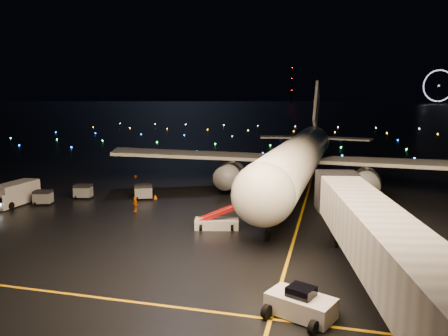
% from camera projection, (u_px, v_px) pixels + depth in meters
% --- Properties ---
extents(ground, '(2000.00, 2000.00, 0.00)m').
position_uv_depth(ground, '(314.00, 113.00, 324.55)').
color(ground, black).
rests_on(ground, ground).
extents(lane_centre, '(0.25, 80.00, 0.02)m').
position_uv_depth(lane_centre, '(302.00, 210.00, 49.13)').
color(lane_centre, '#E19F0D').
rests_on(lane_centre, ground).
extents(lane_cross, '(60.00, 0.25, 0.02)m').
position_uv_depth(lane_cross, '(20.00, 288.00, 29.36)').
color(lane_cross, '#E19F0D').
rests_on(lane_cross, ground).
extents(airliner, '(56.58, 53.99, 15.41)m').
position_uv_depth(airliner, '(302.00, 133.00, 59.93)').
color(airliner, white).
rests_on(airliner, ground).
extents(pushback_tug, '(4.36, 3.38, 1.84)m').
position_uv_depth(pushback_tug, '(301.00, 302.00, 25.41)').
color(pushback_tug, silver).
rests_on(pushback_tug, ground).
extents(belt_loader, '(6.40, 3.04, 3.00)m').
position_uv_depth(belt_loader, '(217.00, 214.00, 42.25)').
color(belt_loader, silver).
rests_on(belt_loader, ground).
extents(service_truck, '(2.56, 7.35, 2.68)m').
position_uv_depth(service_truck, '(16.00, 193.00, 51.65)').
color(service_truck, silver).
rests_on(service_truck, ground).
extents(crew_c, '(1.06, 0.94, 1.72)m').
position_uv_depth(crew_c, '(135.00, 204.00, 48.48)').
color(crew_c, orange).
rests_on(crew_c, ground).
extents(safety_cone_0, '(0.51, 0.51, 0.47)m').
position_uv_depth(safety_cone_0, '(245.00, 207.00, 49.53)').
color(safety_cone_0, '#FF5F05').
rests_on(safety_cone_0, ground).
extents(safety_cone_1, '(0.48, 0.48, 0.46)m').
position_uv_depth(safety_cone_1, '(231.00, 184.00, 62.38)').
color(safety_cone_1, '#FF5F05').
rests_on(safety_cone_1, ground).
extents(safety_cone_2, '(0.56, 0.56, 0.54)m').
position_uv_depth(safety_cone_2, '(155.00, 197.00, 54.61)').
color(safety_cone_2, '#FF5F05').
rests_on(safety_cone_2, ground).
extents(safety_cone_3, '(0.57, 0.57, 0.52)m').
position_uv_depth(safety_cone_3, '(136.00, 176.00, 69.15)').
color(safety_cone_3, '#FF5F05').
rests_on(safety_cone_3, ground).
extents(ferris_wheel, '(49.33, 16.80, 52.00)m').
position_uv_depth(ferris_wheel, '(439.00, 87.00, 680.60)').
color(ferris_wheel, black).
rests_on(ferris_wheel, ground).
extents(radio_mast, '(1.80, 1.80, 64.00)m').
position_uv_depth(radio_mast, '(292.00, 84.00, 754.57)').
color(radio_mast, black).
rests_on(radio_mast, ground).
extents(taxiway_lights, '(164.00, 92.00, 0.36)m').
position_uv_depth(taxiway_lights, '(285.00, 136.00, 139.03)').
color(taxiway_lights, black).
rests_on(taxiway_lights, ground).
extents(baggage_cart_0, '(2.55, 2.22, 1.82)m').
position_uv_depth(baggage_cart_0, '(144.00, 192.00, 54.47)').
color(baggage_cart_0, gray).
rests_on(baggage_cart_0, ground).
extents(baggage_cart_1, '(2.26, 1.82, 1.69)m').
position_uv_depth(baggage_cart_1, '(43.00, 197.00, 51.79)').
color(baggage_cart_1, gray).
rests_on(baggage_cart_1, ground).
extents(baggage_cart_2, '(2.26, 1.75, 1.74)m').
position_uv_depth(baggage_cart_2, '(83.00, 191.00, 54.87)').
color(baggage_cart_2, gray).
rests_on(baggage_cart_2, ground).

